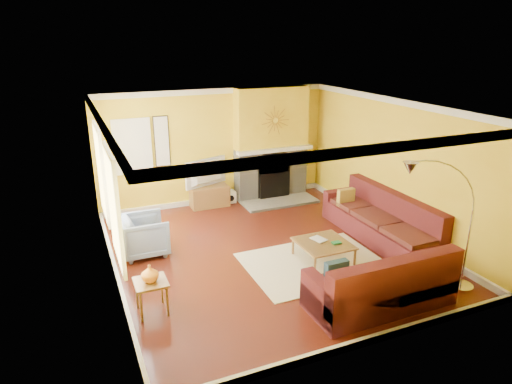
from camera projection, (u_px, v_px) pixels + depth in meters
name	position (u px, v px, depth m)	size (l,w,h in m)	color
floor	(268.00, 252.00, 8.54)	(5.50, 6.00, 0.02)	#5E2013
ceiling	(269.00, 106.00, 7.65)	(5.50, 6.00, 0.02)	white
wall_back	(215.00, 147.00, 10.71)	(5.50, 0.02, 2.70)	yellow
wall_front	(372.00, 254.00, 5.47)	(5.50, 0.02, 2.70)	yellow
wall_left	(107.00, 205.00, 7.07)	(0.02, 6.00, 2.70)	yellow
wall_right	(394.00, 167.00, 9.11)	(0.02, 6.00, 2.70)	yellow
baseboard	(268.00, 249.00, 8.51)	(5.50, 6.00, 0.12)	white
crown_molding	(269.00, 110.00, 7.67)	(5.50, 6.00, 0.12)	white
window_left_near	(100.00, 173.00, 8.16)	(0.06, 1.22, 1.72)	white
window_left_far	(113.00, 208.00, 6.51)	(0.06, 1.22, 1.72)	white
window_back	(132.00, 146.00, 9.89)	(0.82, 0.06, 1.22)	white
wall_art	(162.00, 141.00, 10.13)	(0.34, 0.04, 1.14)	white
fireplace	(271.00, 144.00, 11.02)	(1.80, 0.40, 2.70)	gray
mantel	(275.00, 150.00, 10.85)	(1.92, 0.22, 0.08)	white
hearth	(280.00, 202.00, 10.98)	(1.80, 0.70, 0.06)	gray
sunburst	(275.00, 121.00, 10.63)	(0.70, 0.04, 0.70)	olive
rug	(314.00, 263.00, 8.09)	(2.40, 1.80, 0.02)	beige
sectional_sofa	(349.00, 235.00, 8.15)	(3.04, 3.82, 0.90)	#591C20
coffee_table	(323.00, 251.00, 8.17)	(0.89, 0.89, 0.35)	white
media_console	(210.00, 196.00, 10.72)	(0.89, 0.40, 0.49)	olive
tv	(209.00, 173.00, 10.53)	(1.13, 0.15, 0.65)	black
subwoofer	(229.00, 197.00, 11.02)	(0.28, 0.28, 0.28)	white
armchair	(145.00, 235.00, 8.35)	(0.79, 0.81, 0.74)	slate
side_table	(152.00, 297.00, 6.60)	(0.46, 0.46, 0.51)	olive
vase	(150.00, 273.00, 6.48)	(0.25, 0.25, 0.26)	orange
book	(315.00, 241.00, 8.13)	(0.20, 0.28, 0.03)	white
arc_lamp	(441.00, 230.00, 6.73)	(1.41, 0.36, 2.22)	silver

